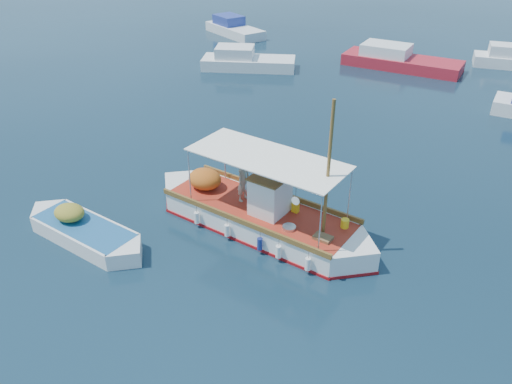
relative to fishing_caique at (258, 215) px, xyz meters
The scene contains 6 objects.
ground 0.69m from the fishing_caique, ahead, with size 160.00×160.00×0.00m, color black.
fishing_caique is the anchor object (origin of this frame).
dinghy 6.44m from the fishing_caique, 143.96° to the right, with size 5.74×2.03×1.41m.
bg_boat_nw 20.50m from the fishing_caique, 121.08° to the left, with size 7.12×4.82×1.80m.
bg_boat_n 23.21m from the fishing_caique, 92.09° to the left, with size 8.48×2.90×1.80m.
bg_boat_far_w 31.05m from the fishing_caique, 122.71° to the left, with size 6.92×4.92×1.80m.
Camera 1 is at (7.09, -13.82, 10.92)m, focal length 35.00 mm.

